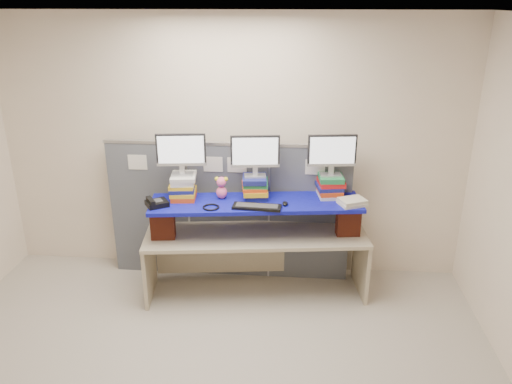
# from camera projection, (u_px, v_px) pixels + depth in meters

# --- Properties ---
(room) EXTENTS (5.00, 4.00, 2.80)m
(room) POSITION_uv_depth(u_px,v_px,m) (192.00, 229.00, 3.47)
(room) COLOR beige
(room) RESTS_ON ground
(cubicle_partition) EXTENTS (2.60, 0.06, 1.53)m
(cubicle_partition) POSITION_uv_depth(u_px,v_px,m) (229.00, 211.00, 5.36)
(cubicle_partition) COLOR #4A4E57
(cubicle_partition) RESTS_ON ground
(desk) EXTENTS (2.30, 0.93, 0.68)m
(desk) POSITION_uv_depth(u_px,v_px,m) (256.00, 246.00, 5.08)
(desk) COLOR tan
(desk) RESTS_ON ground
(brick_pier_left) EXTENTS (0.25, 0.16, 0.32)m
(brick_pier_left) POSITION_uv_depth(u_px,v_px,m) (163.00, 223.00, 4.90)
(brick_pier_left) COLOR maroon
(brick_pier_left) RESTS_ON desk
(brick_pier_right) EXTENTS (0.25, 0.16, 0.32)m
(brick_pier_right) POSITION_uv_depth(u_px,v_px,m) (348.00, 220.00, 4.97)
(brick_pier_right) COLOR maroon
(brick_pier_right) RESTS_ON desk
(blue_board) EXTENTS (2.12, 0.78, 0.04)m
(blue_board) POSITION_uv_depth(u_px,v_px,m) (256.00, 203.00, 4.91)
(blue_board) COLOR #090B7A
(blue_board) RESTS_ON brick_pier_left
(book_stack_left) EXTENTS (0.30, 0.33, 0.24)m
(book_stack_left) POSITION_uv_depth(u_px,v_px,m) (183.00, 187.00, 4.95)
(book_stack_left) COLOR #D34313
(book_stack_left) RESTS_ON blue_board
(book_stack_center) EXTENTS (0.29, 0.33, 0.22)m
(book_stack_center) POSITION_uv_depth(u_px,v_px,m) (255.00, 187.00, 4.97)
(book_stack_center) COLOR navy
(book_stack_center) RESTS_ON blue_board
(book_stack_right) EXTENTS (0.30, 0.32, 0.22)m
(book_stack_right) POSITION_uv_depth(u_px,v_px,m) (330.00, 186.00, 5.01)
(book_stack_right) COLOR beige
(book_stack_right) RESTS_ON blue_board
(monitor_left) EXTENTS (0.48, 0.16, 0.42)m
(monitor_left) POSITION_uv_depth(u_px,v_px,m) (181.00, 152.00, 4.81)
(monitor_left) COLOR #B0B0B5
(monitor_left) RESTS_ON book_stack_left
(monitor_center) EXTENTS (0.48, 0.16, 0.42)m
(monitor_center) POSITION_uv_depth(u_px,v_px,m) (255.00, 153.00, 4.85)
(monitor_center) COLOR #B0B0B5
(monitor_center) RESTS_ON book_stack_center
(monitor_right) EXTENTS (0.48, 0.16, 0.42)m
(monitor_right) POSITION_uv_depth(u_px,v_px,m) (332.00, 153.00, 4.88)
(monitor_right) COLOR #B0B0B5
(monitor_right) RESTS_ON book_stack_right
(keyboard) EXTENTS (0.47, 0.18, 0.03)m
(keyboard) POSITION_uv_depth(u_px,v_px,m) (257.00, 207.00, 4.75)
(keyboard) COLOR black
(keyboard) RESTS_ON blue_board
(mouse) EXTENTS (0.07, 0.11, 0.03)m
(mouse) POSITION_uv_depth(u_px,v_px,m) (285.00, 203.00, 4.82)
(mouse) COLOR black
(mouse) RESTS_ON blue_board
(desk_phone) EXTENTS (0.26, 0.26, 0.08)m
(desk_phone) POSITION_uv_depth(u_px,v_px,m) (156.00, 203.00, 4.79)
(desk_phone) COLOR black
(desk_phone) RESTS_ON blue_board
(headset) EXTENTS (0.18, 0.18, 0.02)m
(headset) POSITION_uv_depth(u_px,v_px,m) (211.00, 207.00, 4.75)
(headset) COLOR black
(headset) RESTS_ON blue_board
(plush_toy) EXTENTS (0.13, 0.10, 0.23)m
(plush_toy) POSITION_uv_depth(u_px,v_px,m) (222.00, 187.00, 4.94)
(plush_toy) COLOR #FF6193
(plush_toy) RESTS_ON blue_board
(binder_stack) EXTENTS (0.31, 0.28, 0.06)m
(binder_stack) POSITION_uv_depth(u_px,v_px,m) (352.00, 202.00, 4.82)
(binder_stack) COLOR beige
(binder_stack) RESTS_ON blue_board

